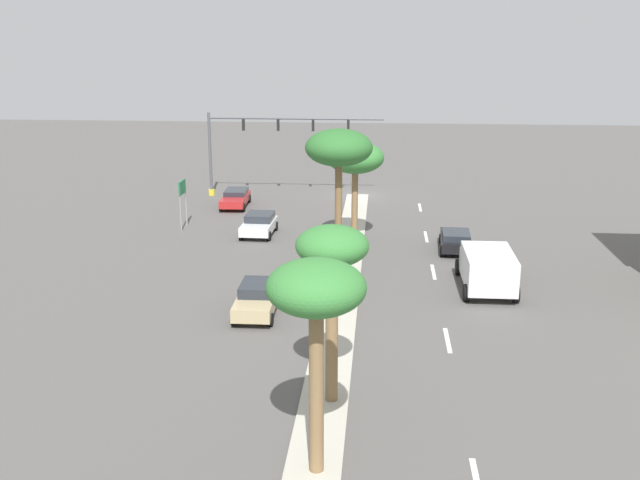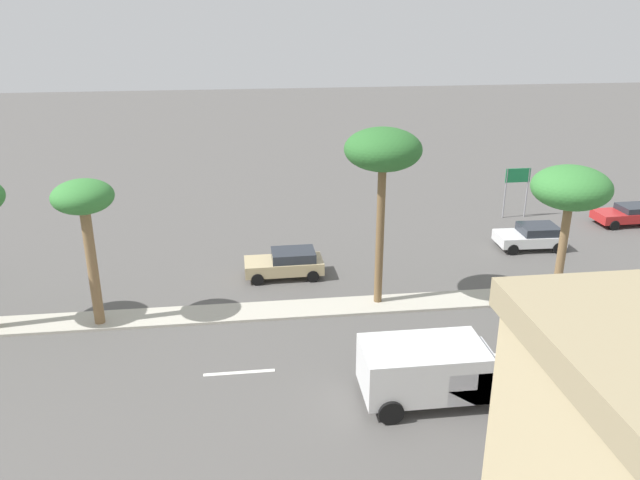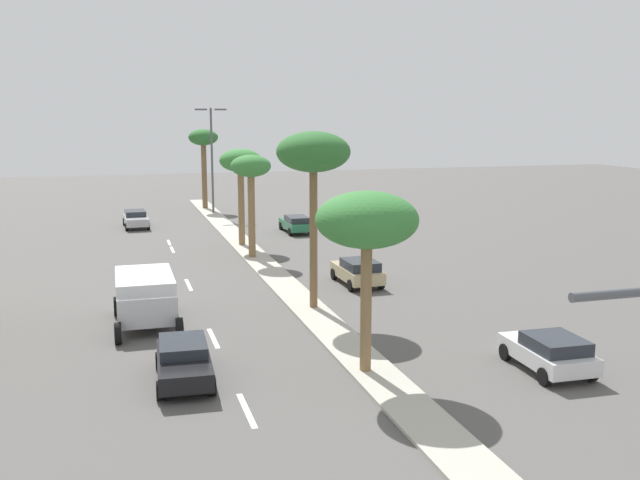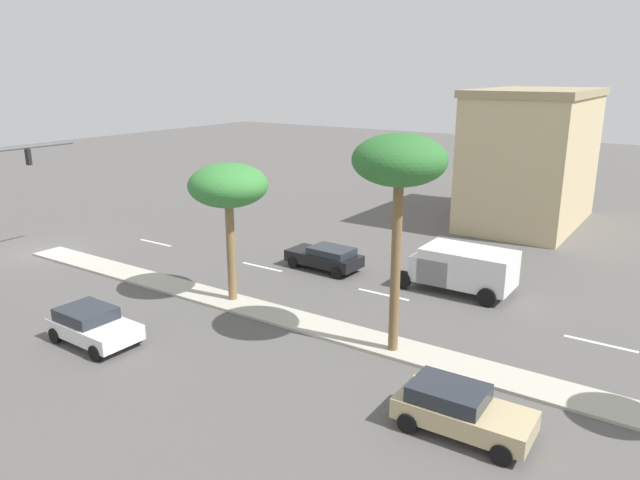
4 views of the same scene
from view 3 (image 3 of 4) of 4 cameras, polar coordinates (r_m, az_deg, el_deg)
ground_plane at (r=37.59m, az=-2.29°, el=-4.27°), size 160.00×160.00×0.00m
median_curb at (r=44.92m, az=-4.67°, el=-1.85°), size 1.80×69.52×0.12m
lane_stripe_left at (r=23.34m, az=-5.91°, el=-13.44°), size 0.20×2.80×0.01m
lane_stripe_mid at (r=30.49m, az=-8.56°, el=-7.80°), size 0.20×2.80×0.01m
lane_stripe_right at (r=39.98m, az=-10.50°, el=-3.56°), size 0.20×2.80×0.01m
lane_stripe_near at (r=53.14m, az=-12.00°, el=-0.25°), size 0.20×2.80×0.01m
lane_stripe_trailing at (r=50.74m, az=-11.78°, el=-0.72°), size 0.20×2.80×0.01m
palm_tree_outboard at (r=24.97m, az=3.79°, el=1.44°), size 3.65×3.65×6.53m
palm_tree_mid at (r=33.31m, az=-0.54°, el=6.81°), size 3.48×3.48×8.41m
palm_tree_rear at (r=45.86m, az=-5.57°, el=5.52°), size 2.59×2.59×6.64m
palm_tree_trailing at (r=50.43m, az=-6.40°, el=6.09°), size 2.95×2.95×6.81m
palm_tree_center at (r=71.19m, az=-9.34°, el=7.79°), size 2.88×2.88×7.77m
street_lamp_trailing at (r=67.42m, az=-8.68°, el=7.00°), size 2.90×0.24×9.78m
sedan_silver_rear at (r=61.20m, az=-14.57°, el=1.68°), size 2.11×4.40×1.36m
sedan_white_left at (r=27.56m, az=17.92°, el=-8.50°), size 2.19×3.91×1.40m
sedan_green_leading at (r=56.61m, az=-1.96°, el=1.34°), size 1.85×4.44×1.37m
sedan_tan_inboard at (r=39.26m, az=3.05°, el=-2.50°), size 2.00×4.12×1.46m
sedan_black_far at (r=25.85m, az=-10.88°, el=-9.48°), size 2.13×4.33×1.33m
box_truck at (r=32.70m, az=-13.83°, el=-4.50°), size 2.77×5.59×2.21m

